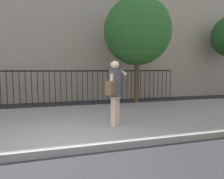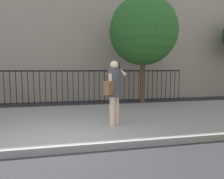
% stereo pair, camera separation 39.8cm
% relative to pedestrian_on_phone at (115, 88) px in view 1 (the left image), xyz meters
% --- Properties ---
extents(ground_plane, '(60.00, 60.00, 0.00)m').
position_rel_pedestrian_on_phone_xyz_m(ground_plane, '(-1.38, -1.21, -1.13)').
color(ground_plane, '#28282B').
extents(sidewalk, '(28.00, 4.40, 0.15)m').
position_rel_pedestrian_on_phone_xyz_m(sidewalk, '(-1.38, 0.99, -1.06)').
color(sidewalk, gray).
rests_on(sidewalk, ground).
extents(iron_fence, '(12.03, 0.04, 1.60)m').
position_rel_pedestrian_on_phone_xyz_m(iron_fence, '(-1.38, 4.69, -0.11)').
color(iron_fence, black).
rests_on(iron_fence, ground).
extents(pedestrian_on_phone, '(0.67, 0.70, 1.69)m').
position_rel_pedestrian_on_phone_xyz_m(pedestrian_on_phone, '(0.00, 0.00, 0.00)').
color(pedestrian_on_phone, beige).
rests_on(pedestrian_on_phone, sidewalk).
extents(street_tree_near, '(2.94, 2.94, 4.73)m').
position_rel_pedestrian_on_phone_xyz_m(street_tree_near, '(2.01, 3.27, 2.12)').
color(street_tree_near, '#4C3823').
rests_on(street_tree_near, ground).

